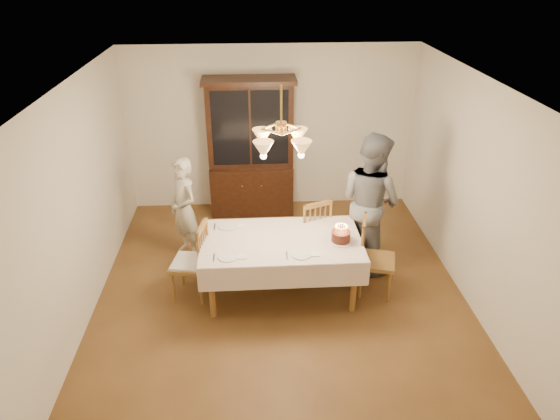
{
  "coord_description": "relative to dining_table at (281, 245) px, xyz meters",
  "views": [
    {
      "loc": [
        -0.33,
        -5.07,
        3.81
      ],
      "look_at": [
        0.0,
        0.2,
        1.05
      ],
      "focal_mm": 32.0,
      "sensor_mm": 36.0,
      "label": 1
    }
  ],
  "objects": [
    {
      "name": "birthday_cake",
      "position": [
        0.7,
        -0.09,
        0.14
      ],
      "size": [
        0.3,
        0.3,
        0.22
      ],
      "color": "white",
      "rests_on": "dining_table"
    },
    {
      "name": "chandelier",
      "position": [
        -0.0,
        -0.0,
        1.29
      ],
      "size": [
        0.62,
        0.62,
        0.73
      ],
      "color": "#BF8C3F",
      "rests_on": "ground"
    },
    {
      "name": "elderly_woman",
      "position": [
        -1.25,
        0.96,
        0.03
      ],
      "size": [
        0.59,
        0.62,
        1.43
      ],
      "primitive_type": "imported",
      "rotation": [
        0.0,
        0.0,
        -0.92
      ],
      "color": "beige",
      "rests_on": "ground"
    },
    {
      "name": "place_setting_far_left",
      "position": [
        -0.62,
        0.35,
        0.08
      ],
      "size": [
        0.38,
        0.24,
        0.02
      ],
      "color": "white",
      "rests_on": "dining_table"
    },
    {
      "name": "chair_far_side",
      "position": [
        0.43,
        0.63,
        -0.24
      ],
      "size": [
        0.56,
        0.55,
        1.0
      ],
      "color": "brown",
      "rests_on": "ground"
    },
    {
      "name": "ground",
      "position": [
        0.0,
        0.0,
        -0.68
      ],
      "size": [
        5.0,
        5.0,
        0.0
      ],
      "primitive_type": "plane",
      "color": "brown",
      "rests_on": "ground"
    },
    {
      "name": "dining_table",
      "position": [
        0.0,
        0.0,
        0.0
      ],
      "size": [
        1.9,
        1.1,
        0.76
      ],
      "color": "brown",
      "rests_on": "ground"
    },
    {
      "name": "chair_left_end",
      "position": [
        -1.1,
        0.01,
        -0.23
      ],
      "size": [
        0.5,
        0.51,
        1.0
      ],
      "color": "brown",
      "rests_on": "ground"
    },
    {
      "name": "adult_in_grey",
      "position": [
        1.2,
        0.62,
        0.24
      ],
      "size": [
        1.08,
        1.13,
        1.84
      ],
      "primitive_type": "imported",
      "rotation": [
        0.0,
        0.0,
        2.17
      ],
      "color": "slate",
      "rests_on": "ground"
    },
    {
      "name": "place_setting_near_right",
      "position": [
        0.22,
        -0.35,
        0.08
      ],
      "size": [
        0.38,
        0.23,
        0.02
      ],
      "color": "white",
      "rests_on": "dining_table"
    },
    {
      "name": "place_setting_near_left",
      "position": [
        -0.6,
        -0.35,
        0.08
      ],
      "size": [
        0.37,
        0.23,
        0.02
      ],
      "color": "white",
      "rests_on": "dining_table"
    },
    {
      "name": "room_shell",
      "position": [
        0.0,
        0.0,
        0.9
      ],
      "size": [
        5.0,
        5.0,
        5.0
      ],
      "color": "white",
      "rests_on": "ground"
    },
    {
      "name": "chair_right_end",
      "position": [
        1.15,
        -0.06,
        -0.24
      ],
      "size": [
        0.53,
        0.54,
        1.0
      ],
      "color": "brown",
      "rests_on": "ground"
    },
    {
      "name": "china_hutch",
      "position": [
        -0.33,
        2.25,
        0.36
      ],
      "size": [
        1.38,
        0.54,
        2.16
      ],
      "color": "black",
      "rests_on": "ground"
    }
  ]
}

